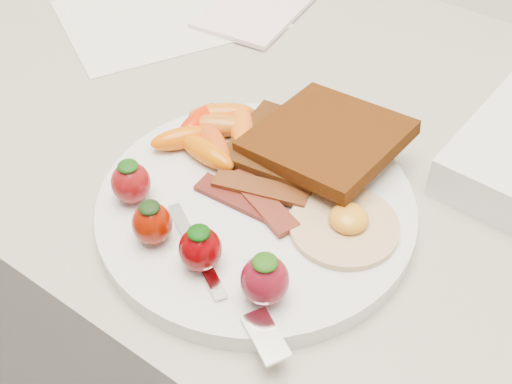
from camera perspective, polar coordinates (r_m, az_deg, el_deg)
The scene contains 11 objects.
counter at distance 0.99m, azimuth 4.38°, elevation -14.85°, with size 2.00×0.60×0.90m, color gray.
plate at distance 0.55m, azimuth -0.00°, elevation -1.41°, with size 0.27×0.27×0.02m, color silver.
toast_lower at distance 0.58m, azimuth 2.64°, elevation 4.05°, with size 0.09×0.09×0.01m, color black.
toast_upper at distance 0.57m, azimuth 6.32°, elevation 4.80°, with size 0.12×0.12×0.01m, color black.
fried_egg at distance 0.52m, azimuth 7.93°, elevation -2.82°, with size 0.10×0.10×0.02m.
bacon_strips at distance 0.54m, azimuth -0.17°, elevation -0.36°, with size 0.10×0.06×0.01m.
baby_carrots at distance 0.59m, azimuth -3.84°, elevation 5.41°, with size 0.09×0.11×0.02m.
strawberries at distance 0.49m, azimuth -5.90°, elevation -3.76°, with size 0.18×0.06×0.04m.
fork at distance 0.48m, azimuth -2.72°, elevation -8.34°, with size 0.16×0.08×0.00m.
paper_sheet at distance 0.83m, azimuth -7.75°, elevation 15.39°, with size 0.19×0.25×0.00m, color white.
notepad at distance 0.83m, azimuth 0.04°, elevation 15.97°, with size 0.10×0.15×0.01m, color #FFD6DD.
Camera 1 is at (0.23, 1.25, 1.30)m, focal length 45.00 mm.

